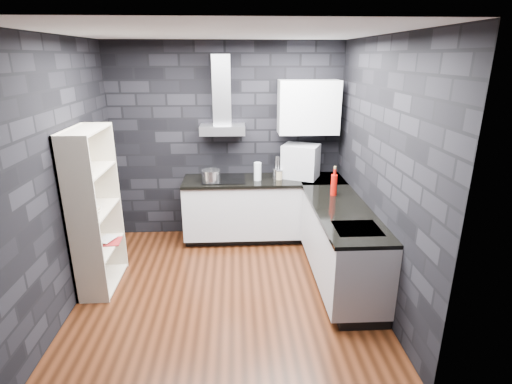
{
  "coord_description": "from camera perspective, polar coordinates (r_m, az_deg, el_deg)",
  "views": [
    {
      "loc": [
        0.13,
        -3.92,
        2.5
      ],
      "look_at": [
        0.35,
        0.45,
        1.0
      ],
      "focal_mm": 28.0,
      "sensor_mm": 36.0,
      "label": 1
    }
  ],
  "objects": [
    {
      "name": "hood_body",
      "position": [
        5.44,
        -4.8,
        8.88
      ],
      "size": [
        0.6,
        0.34,
        0.12
      ],
      "primitive_type": "cube",
      "color": "silver",
      "rests_on": "wall_back"
    },
    {
      "name": "wall_back",
      "position": [
        5.67,
        -4.18,
        7.15
      ],
      "size": [
        3.2,
        0.05,
        2.7
      ],
      "primitive_type": "cube",
      "color": "black",
      "rests_on": "ground"
    },
    {
      "name": "pot",
      "position": [
        5.33,
        -6.44,
        2.26
      ],
      "size": [
        0.25,
        0.25,
        0.14
      ],
      "primitive_type": "cylinder",
      "rotation": [
        0.0,
        0.0,
        0.03
      ],
      "color": "silver",
      "rests_on": "cooktop"
    },
    {
      "name": "fruit_bowl",
      "position": [
        4.58,
        -22.48,
        -2.55
      ],
      "size": [
        0.23,
        0.23,
        0.05
      ],
      "primitive_type": "imported",
      "rotation": [
        0.0,
        0.0,
        0.1
      ],
      "color": "white",
      "rests_on": "bookshelf"
    },
    {
      "name": "wall_left",
      "position": [
        4.45,
        -26.01,
        1.97
      ],
      "size": [
        0.05,
        3.2,
        2.7
      ],
      "primitive_type": "cube",
      "color": "black",
      "rests_on": "ground"
    },
    {
      "name": "book_red",
      "position": [
        4.91,
        -20.97,
        -5.56
      ],
      "size": [
        0.18,
        0.04,
        0.25
      ],
      "primitive_type": "imported",
      "rotation": [
        0.0,
        0.0,
        0.07
      ],
      "color": "maroon",
      "rests_on": "bookshelf"
    },
    {
      "name": "bookshelf",
      "position": [
        4.68,
        -22.03,
        -2.52
      ],
      "size": [
        0.44,
        0.84,
        1.8
      ],
      "primitive_type": "cube",
      "rotation": [
        0.0,
        0.0,
        0.13
      ],
      "color": "beige",
      "rests_on": "ground"
    },
    {
      "name": "appliance_garage",
      "position": [
        5.52,
        6.41,
        4.35
      ],
      "size": [
        0.58,
        0.52,
        0.47
      ],
      "primitive_type": "cube",
      "rotation": [
        0.0,
        0.0,
        -0.43
      ],
      "color": "#ACAEB3",
      "rests_on": "counter_back_top"
    },
    {
      "name": "toekick_right",
      "position": [
        4.86,
        12.21,
        -11.81
      ],
      "size": [
        0.5,
        1.78,
        0.1
      ],
      "primitive_type": "cube",
      "color": "black",
      "rests_on": "ground"
    },
    {
      "name": "counter_corner_top",
      "position": [
        5.59,
        9.32,
        1.81
      ],
      "size": [
        0.62,
        0.62,
        0.04
      ],
      "primitive_type": "cube",
      "color": "black",
      "rests_on": "counter_right_cab"
    },
    {
      "name": "counter_back_cab",
      "position": [
        5.61,
        1.08,
        -2.19
      ],
      "size": [
        2.2,
        0.6,
        0.76
      ],
      "primitive_type": "cube",
      "color": "silver",
      "rests_on": "ground"
    },
    {
      "name": "ceiling",
      "position": [
        3.93,
        -5.13,
        21.76
      ],
      "size": [
        3.2,
        3.2,
        0.0
      ],
      "primitive_type": "plane",
      "rotation": [
        3.14,
        0.0,
        0.0
      ],
      "color": "white"
    },
    {
      "name": "wall_front",
      "position": [
        2.57,
        -5.47,
        -7.71
      ],
      "size": [
        3.2,
        0.05,
        2.7
      ],
      "primitive_type": "cube",
      "color": "black",
      "rests_on": "ground"
    },
    {
      "name": "cooktop",
      "position": [
        5.46,
        -4.65,
        1.88
      ],
      "size": [
        0.58,
        0.5,
        0.01
      ],
      "primitive_type": "cube",
      "color": "black",
      "rests_on": "counter_back_top"
    },
    {
      "name": "wall_right",
      "position": [
        4.36,
        17.34,
        2.72
      ],
      "size": [
        0.05,
        3.2,
        2.7
      ],
      "primitive_type": "cube",
      "color": "black",
      "rests_on": "ground"
    },
    {
      "name": "hood_chimney",
      "position": [
        5.44,
        -4.93,
        14.3
      ],
      "size": [
        0.24,
        0.2,
        0.9
      ],
      "primitive_type": "cube",
      "color": "silver",
      "rests_on": "hood_body"
    },
    {
      "name": "upper_cabinet",
      "position": [
        5.48,
        7.5,
        11.93
      ],
      "size": [
        0.8,
        0.35,
        0.7
      ],
      "primitive_type": "cube",
      "color": "silver",
      "rests_on": "wall_back"
    },
    {
      "name": "glass_vase",
      "position": [
        5.38,
        0.23,
        2.96
      ],
      "size": [
        0.13,
        0.13,
        0.24
      ],
      "primitive_type": "cylinder",
      "rotation": [
        0.0,
        0.0,
        0.36
      ],
      "color": "white",
      "rests_on": "counter_back_top"
    },
    {
      "name": "red_bottle",
      "position": [
        4.88,
        11.06,
        0.98
      ],
      "size": [
        0.09,
        0.09,
        0.25
      ],
      "primitive_type": "cylinder",
      "rotation": [
        0.0,
        0.0,
        0.24
      ],
      "color": "#AC0E07",
      "rests_on": "counter_right_top"
    },
    {
      "name": "utensil_crock",
      "position": [
        5.46,
        3.0,
        2.6
      ],
      "size": [
        0.12,
        0.12,
        0.14
      ],
      "primitive_type": "cylinder",
      "rotation": [
        0.0,
        0.0,
        0.08
      ],
      "color": "silver",
      "rests_on": "counter_back_top"
    },
    {
      "name": "ground",
      "position": [
        4.65,
        -4.14,
        -13.64
      ],
      "size": [
        3.2,
        3.2,
        0.0
      ],
      "primitive_type": "plane",
      "color": "#431E0E"
    },
    {
      "name": "counter_right_cab",
      "position": [
        4.65,
        12.09,
        -7.28
      ],
      "size": [
        0.6,
        1.8,
        0.76
      ],
      "primitive_type": "cube",
      "color": "silver",
      "rests_on": "ground"
    },
    {
      "name": "counter_right_top",
      "position": [
        4.49,
        12.31,
        -2.69
      ],
      "size": [
        0.62,
        1.8,
        0.04
      ],
      "primitive_type": "cube",
      "color": "black",
      "rests_on": "counter_right_cab"
    },
    {
      "name": "sink_rim",
      "position": [
        4.05,
        14.25,
        -5.09
      ],
      "size": [
        0.44,
        0.4,
        0.01
      ],
      "primitive_type": "cube",
      "color": "silver",
      "rests_on": "counter_right_top"
    },
    {
      "name": "counter_back_top",
      "position": [
        5.47,
        1.12,
        1.68
      ],
      "size": [
        2.2,
        0.62,
        0.04
      ],
      "primitive_type": "cube",
      "color": "black",
      "rests_on": "counter_back_cab"
    },
    {
      "name": "storage_jar",
      "position": [
        5.44,
        3.24,
        2.45
      ],
      "size": [
        0.12,
        0.12,
        0.12
      ],
      "primitive_type": "cylinder",
      "rotation": [
        0.0,
        0.0,
        0.32
      ],
      "color": "tan",
      "rests_on": "counter_back_top"
    },
    {
      "name": "book_second",
      "position": [
        4.96,
        -21.41,
        -5.09
      ],
      "size": [
        0.16,
        0.07,
        0.22
      ],
      "primitive_type": "imported",
      "rotation": [
        0.0,
        0.0,
        -0.37
      ],
      "color": "#B2B2B2",
      "rests_on": "bookshelf"
    },
    {
      "name": "toekick_back",
      "position": [
        5.82,
        1.03,
        -6.01
      ],
      "size": [
        2.18,
        0.5,
        0.1
      ],
      "primitive_type": "cube",
      "color": "black",
      "rests_on": "ground"
    }
  ]
}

